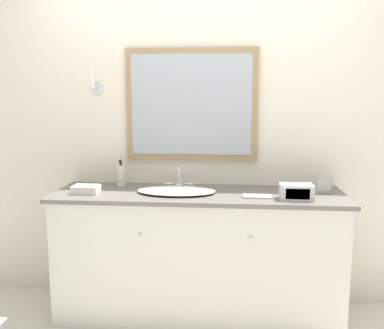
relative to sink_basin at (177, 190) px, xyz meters
name	(u,v)px	position (x,y,z in m)	size (l,w,h in m)	color
wall_back	(202,136)	(0.15, 0.35, 0.35)	(8.00, 0.18, 2.55)	silver
vanity_counter	(198,254)	(0.15, 0.02, -0.48)	(2.05, 0.61, 0.92)	beige
sink_basin	(177,190)	(0.00, 0.00, 0.00)	(0.55, 0.37, 0.17)	white
soap_bottle	(121,175)	(-0.45, 0.20, 0.06)	(0.07, 0.07, 0.20)	beige
appliance_box	(296,192)	(0.81, -0.12, 0.03)	(0.21, 0.13, 0.10)	#BCBCC1
picture_frame	(324,185)	(1.03, 0.09, 0.04)	(0.11, 0.01, 0.11)	#B2B2B7
hand_towel_near_sink	(86,189)	(-0.63, -0.07, 0.01)	(0.18, 0.13, 0.05)	silver
metal_tray	(257,196)	(0.55, -0.07, -0.01)	(0.19, 0.12, 0.01)	#ADADB2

